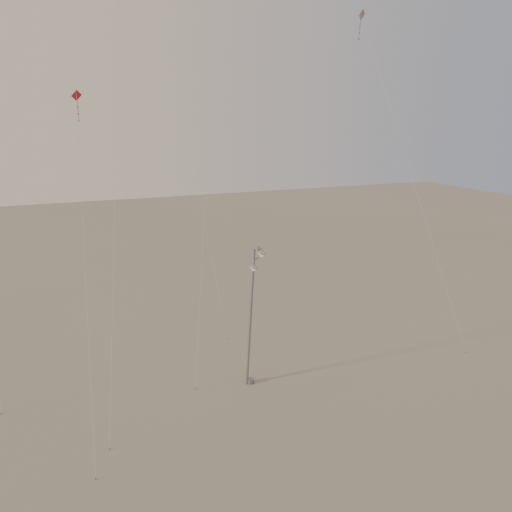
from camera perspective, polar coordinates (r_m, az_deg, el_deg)
name	(u,v)px	position (r m, az deg, el deg)	size (l,w,h in m)	color
ground	(255,425)	(27.99, -0.09, -18.71)	(160.00, 160.00, 0.00)	gray
street_lamp	(252,313)	(29.66, -0.45, -6.52)	(1.48, 1.26, 8.64)	gray
kite_1	(119,17)	(31.86, -15.39, 24.86)	(4.38, 11.96, 28.17)	#322B29
kite_3	(81,179)	(29.44, -19.40, 8.29)	(1.74, 12.35, 17.31)	maroon
kite_4	(386,95)	(36.02, 14.65, 17.36)	(5.58, 7.43, 22.67)	#322B29
kite_5	(163,10)	(39.23, -10.60, 25.88)	(3.30, 7.47, 29.19)	#9B5219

